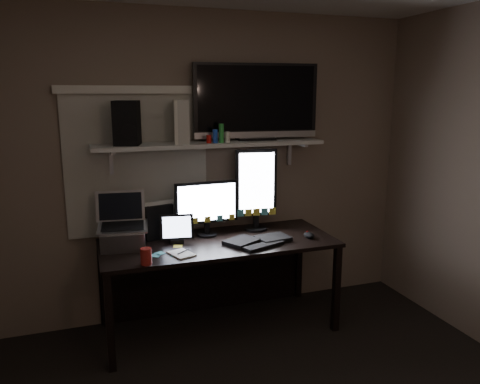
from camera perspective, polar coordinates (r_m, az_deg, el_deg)
name	(u,v)px	position (r m, az deg, el deg)	size (l,w,h in m)	color
back_wall	(205,168)	(3.88, -4.26, 2.98)	(3.60, 3.60, 0.00)	#756254
window_blinds	(138,165)	(3.75, -12.37, 3.21)	(1.10, 0.02, 1.10)	beige
desk	(215,257)	(3.82, -3.12, -7.98)	(1.80, 0.75, 0.73)	black
wall_shelf	(211,144)	(3.68, -3.61, 5.88)	(1.80, 0.35, 0.03)	#B8B8B3
monitor_landscape	(207,208)	(3.73, -4.08, -2.01)	(0.51, 0.05, 0.45)	black
monitor_portrait	(256,189)	(3.86, 1.97, 0.34)	(0.35, 0.06, 0.69)	black
keyboard	(257,240)	(3.62, 2.14, -5.87)	(0.51, 0.20, 0.03)	black
mouse	(309,235)	(3.76, 8.42, -5.21)	(0.08, 0.12, 0.04)	black
notepad	(181,254)	(3.38, -7.16, -7.49)	(0.14, 0.19, 0.01)	silver
tablet	(176,229)	(3.61, -7.76, -4.43)	(0.26, 0.11, 0.22)	black
file_sorter	(158,220)	(3.74, -9.99, -3.41)	(0.23, 0.10, 0.29)	black
laptop	(123,222)	(3.53, -14.13, -3.55)	(0.36, 0.29, 0.40)	#A6A6AA
cup	(146,256)	(3.22, -11.38, -7.69)	(0.08, 0.08, 0.11)	maroon
sticky_notes	(171,251)	(3.46, -8.38, -7.12)	(0.28, 0.21, 0.00)	gold
tv	(256,102)	(3.81, 1.94, 10.90)	(1.01, 0.18, 0.61)	black
game_console	(180,122)	(3.62, -7.35, 8.51)	(0.08, 0.27, 0.32)	beige
speaker	(127,123)	(3.54, -13.62, 8.18)	(0.18, 0.21, 0.32)	black
bottles	(218,133)	(3.60, -2.67, 7.19)	(0.23, 0.05, 0.15)	#A50F0C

